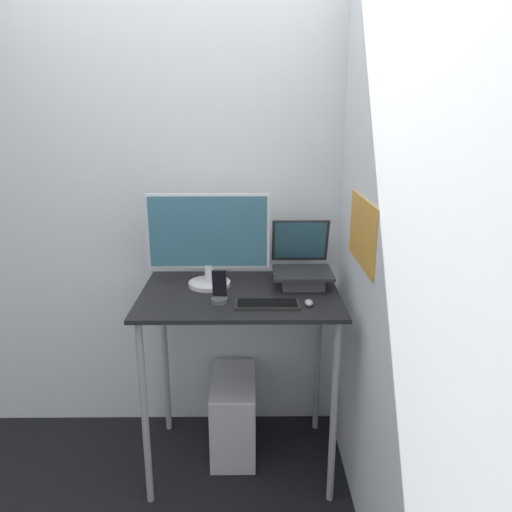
# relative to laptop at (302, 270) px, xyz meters

# --- Properties ---
(ground_plane) EXTENTS (12.00, 12.00, 0.00)m
(ground_plane) POSITION_rel_laptop_xyz_m (-0.30, -0.44, -1.01)
(ground_plane) COLOR black
(wall_back) EXTENTS (6.00, 0.05, 2.60)m
(wall_back) POSITION_rel_laptop_xyz_m (-0.30, 0.29, 0.29)
(wall_back) COLOR silver
(wall_back) RESTS_ON ground_plane
(wall_side_right) EXTENTS (0.06, 6.00, 2.60)m
(wall_side_right) POSITION_rel_laptop_xyz_m (0.25, -0.44, 0.29)
(wall_side_right) COLOR silver
(wall_side_right) RESTS_ON ground_plane
(desk) EXTENTS (0.94, 0.65, 0.94)m
(desk) POSITION_rel_laptop_xyz_m (-0.30, -0.12, -0.20)
(desk) COLOR black
(desk) RESTS_ON ground_plane
(laptop) EXTENTS (0.29, 0.32, 0.30)m
(laptop) POSITION_rel_laptop_xyz_m (0.00, 0.00, 0.00)
(laptop) COLOR #4C4C51
(laptop) RESTS_ON desk
(monitor) EXTENTS (0.58, 0.21, 0.45)m
(monitor) POSITION_rel_laptop_xyz_m (-0.45, -0.02, 0.15)
(monitor) COLOR silver
(monitor) RESTS_ON desk
(keyboard) EXTENTS (0.29, 0.12, 0.02)m
(keyboard) POSITION_rel_laptop_xyz_m (-0.18, -0.28, -0.07)
(keyboard) COLOR black
(keyboard) RESTS_ON desk
(mouse) EXTENTS (0.04, 0.06, 0.03)m
(mouse) POSITION_rel_laptop_xyz_m (0.00, -0.28, -0.06)
(mouse) COLOR #99999E
(mouse) RESTS_ON desk
(cell_phone) EXTENTS (0.08, 0.08, 0.15)m
(cell_phone) POSITION_rel_laptop_xyz_m (-0.39, -0.24, -0.03)
(cell_phone) COLOR #4C4C51
(cell_phone) RESTS_ON desk
(computer_tower) EXTENTS (0.23, 0.44, 0.42)m
(computer_tower) POSITION_rel_laptop_xyz_m (-0.34, -0.02, -0.80)
(computer_tower) COLOR silver
(computer_tower) RESTS_ON ground_plane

